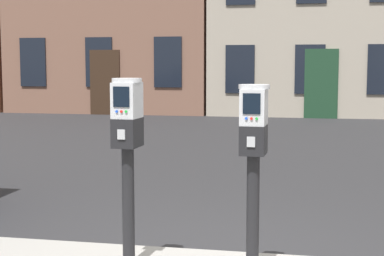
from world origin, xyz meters
name	(u,v)px	position (x,y,z in m)	size (l,w,h in m)	color
parking_meter_near_kerb	(128,139)	(-0.66, -0.34, 1.11)	(0.23, 0.26, 1.40)	black
parking_meter_twin_adjacent	(254,146)	(0.25, -0.34, 1.08)	(0.23, 0.26, 1.36)	black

